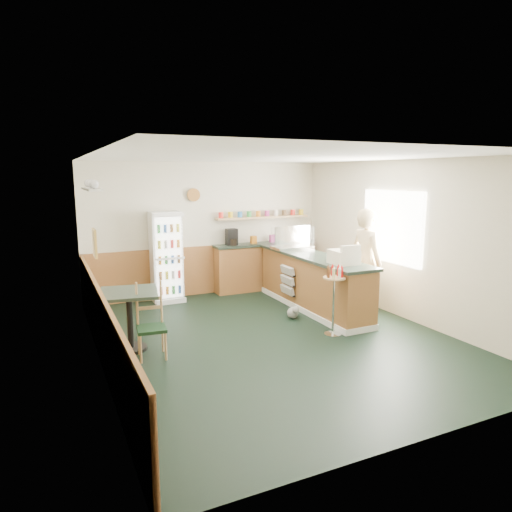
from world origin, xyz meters
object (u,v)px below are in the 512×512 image
display_case (293,238)px  cash_register (344,257)px  drinks_fridge (167,257)px  cafe_chair (150,318)px  condiment_stand (334,291)px  shopkeeper (366,262)px  cafe_table (129,309)px

display_case → cash_register: size_ratio=1.87×
drinks_fridge → display_case: 2.48m
display_case → cafe_chair: 3.69m
display_case → condiment_stand: bearing=-102.3°
condiment_stand → shopkeeper: bearing=31.4°
display_case → cafe_table: bearing=-157.6°
shopkeeper → drinks_fridge: bearing=50.4°
drinks_fridge → condiment_stand: 3.52m
drinks_fridge → display_case: bearing=-21.4°
drinks_fridge → cafe_chair: size_ratio=1.72×
display_case → cash_register: 1.69m
drinks_fridge → condiment_stand: bearing=-58.6°
condiment_stand → cafe_chair: size_ratio=1.05×
cash_register → cafe_table: (-3.40, 0.29, -0.52)m
cafe_table → cafe_chair: (0.21, -0.32, -0.07)m
drinks_fridge → cash_register: (2.29, -2.59, 0.25)m
cafe_chair → display_case: bearing=34.9°
cafe_chair → cafe_table: bearing=130.5°
shopkeeper → cafe_chair: 3.92m
display_case → cafe_table: display_case is taller
display_case → cash_register: (-0.00, -1.69, -0.10)m
shopkeeper → cafe_table: size_ratio=2.09×
display_case → shopkeeper: size_ratio=0.41×
shopkeeper → display_case: bearing=24.6°
display_case → shopkeeper: (0.70, -1.40, -0.29)m
condiment_stand → drinks_fridge: bearing=121.4°
display_case → cafe_chair: size_ratio=0.76×
condiment_stand → cafe_table: condiment_stand is taller
cash_register → cafe_table: size_ratio=0.46×
shopkeeper → condiment_stand: 1.38m
shopkeeper → condiment_stand: size_ratio=1.75×
cafe_table → cash_register: bearing=-4.9°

